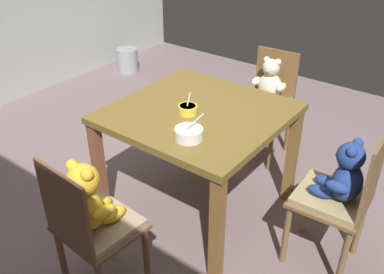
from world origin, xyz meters
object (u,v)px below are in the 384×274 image
Objects in this scene: teddy_chair_near_left at (90,213)px; porridge_bowl_white_near_left at (189,133)px; dining_table at (198,124)px; teddy_chair_near_right at (268,94)px; metal_pail at (128,60)px; porridge_bowl_yellow_center at (188,109)px; teddy_chair_near_front at (341,188)px.

porridge_bowl_white_near_left reaches higher than teddy_chair_near_left.
teddy_chair_near_right reaches higher than dining_table.
teddy_chair_near_right is 1.24m from porridge_bowl_white_near_left.
teddy_chair_near_left reaches higher than metal_pail.
porridge_bowl_yellow_center is (-0.07, 0.03, 0.13)m from dining_table.
dining_table is at bearing 4.06° from teddy_chair_near_left.
teddy_chair_near_left is at bearing -179.63° from dining_table.
teddy_chair_near_front is at bearing -39.63° from teddy_chair_near_left.
dining_table is 0.37m from porridge_bowl_white_near_left.
porridge_bowl_white_near_left is 1.29× the size of porridge_bowl_yellow_center.
dining_table is at bearing 0.99° from teddy_chair_near_front.
teddy_chair_near_front is at bearing 43.80° from teddy_chair_near_right.
dining_table is 0.90m from teddy_chair_near_left.
teddy_chair_near_left is at bearing 44.04° from teddy_chair_near_front.
dining_table is 8.23× the size of porridge_bowl_yellow_center.
teddy_chair_near_front is 0.86m from porridge_bowl_white_near_left.
porridge_bowl_yellow_center reaches higher than dining_table.
teddy_chair_near_front is 3.21× the size of metal_pail.
porridge_bowl_white_near_left reaches higher than porridge_bowl_yellow_center.
porridge_bowl_white_near_left is 0.30m from porridge_bowl_yellow_center.
porridge_bowl_white_near_left is 0.57× the size of metal_pail.
porridge_bowl_yellow_center is 2.72m from metal_pail.
teddy_chair_near_front reaches higher than metal_pail.
teddy_chair_near_left is 3.13× the size of metal_pail.
teddy_chair_near_front reaches higher than porridge_bowl_white_near_left.
teddy_chair_near_front is 1.03× the size of teddy_chair_near_left.
dining_table is at bearing -125.01° from metal_pail.
dining_table is 1.13× the size of teddy_chair_near_front.
teddy_chair_near_right is (0.90, -0.01, -0.12)m from dining_table.
teddy_chair_near_left reaches higher than teddy_chair_near_right.
porridge_bowl_white_near_left reaches higher than metal_pail.
dining_table is 1.19× the size of teddy_chair_near_right.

